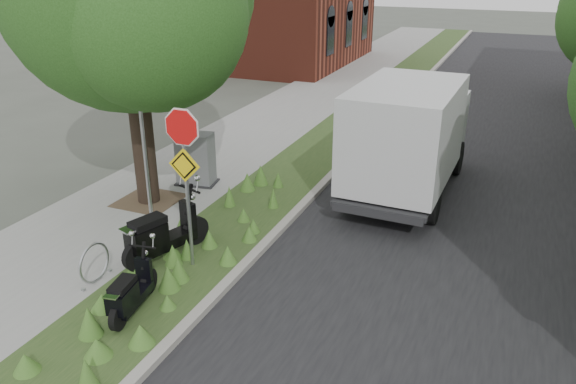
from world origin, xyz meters
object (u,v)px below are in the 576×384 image
at_px(box_truck, 409,133).
at_px(scooter_far, 129,297).
at_px(utility_cabinet, 196,160).
at_px(scooter_near, 158,239).
at_px(sign_assembly, 184,157).

bearing_deg(box_truck, scooter_far, -112.67).
bearing_deg(utility_cabinet, scooter_near, -69.00).
xyz_separation_m(scooter_near, scooter_far, (0.62, -1.71, -0.11)).
bearing_deg(sign_assembly, box_truck, 61.34).
bearing_deg(scooter_near, sign_assembly, 8.16).
bearing_deg(scooter_near, scooter_far, -69.99).
bearing_deg(sign_assembly, scooter_near, -171.84).
bearing_deg(scooter_far, box_truck, 67.33).
xyz_separation_m(sign_assembly, scooter_far, (-0.06, -1.81, -1.85)).
xyz_separation_m(sign_assembly, scooter_near, (-0.68, -0.10, -1.74)).
height_order(sign_assembly, box_truck, sign_assembly).
height_order(scooter_far, utility_cabinet, utility_cabinet).
xyz_separation_m(scooter_near, utility_cabinet, (-1.44, 3.74, 0.18)).
height_order(sign_assembly, utility_cabinet, sign_assembly).
relative_size(sign_assembly, box_truck, 0.59).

